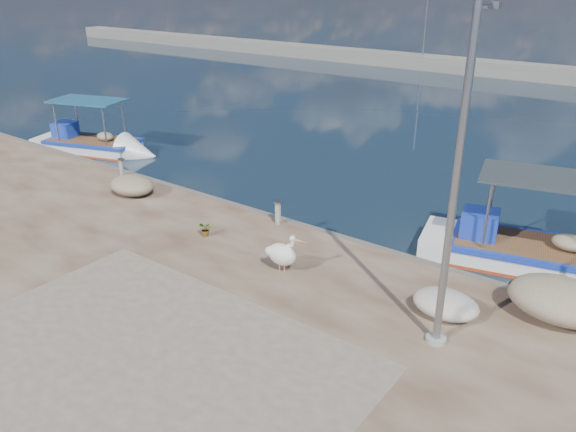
# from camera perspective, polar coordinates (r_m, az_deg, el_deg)

# --- Properties ---
(ground) EXTENTS (1400.00, 1400.00, 0.00)m
(ground) POSITION_cam_1_polar(r_m,az_deg,el_deg) (14.61, -9.05, -9.48)
(ground) COLOR #162635
(ground) RESTS_ON ground
(quay_patch) EXTENTS (9.00, 7.00, 0.01)m
(quay_patch) POSITION_cam_1_polar(r_m,az_deg,el_deg) (12.15, -16.10, -14.97)
(quay_patch) COLOR gray
(quay_patch) RESTS_ON quay
(breakwater) EXTENTS (120.00, 2.20, 7.50)m
(breakwater) POSITION_cam_1_polar(r_m,az_deg,el_deg) (49.73, 26.42, 12.68)
(breakwater) COLOR gray
(breakwater) RESTS_ON ground
(boat_left) EXTENTS (6.35, 3.75, 2.90)m
(boat_left) POSITION_cam_1_polar(r_m,az_deg,el_deg) (28.67, -19.23, 6.66)
(boat_left) COLOR white
(boat_left) RESTS_ON ground
(boat_right) EXTENTS (6.97, 3.64, 3.20)m
(boat_right) POSITION_cam_1_polar(r_m,az_deg,el_deg) (17.93, 23.62, -3.83)
(boat_right) COLOR white
(boat_right) RESTS_ON ground
(pelican) EXTENTS (1.16, 0.75, 1.10)m
(pelican) POSITION_cam_1_polar(r_m,az_deg,el_deg) (14.93, -0.56, -3.86)
(pelican) COLOR tan
(pelican) RESTS_ON quay
(lamp_post) EXTENTS (0.44, 0.96, 7.00)m
(lamp_post) POSITION_cam_1_polar(r_m,az_deg,el_deg) (11.41, 16.49, 1.53)
(lamp_post) COLOR gray
(lamp_post) RESTS_ON quay
(bollard_near) EXTENTS (0.25, 0.25, 0.77)m
(bollard_near) POSITION_cam_1_polar(r_m,az_deg,el_deg) (17.80, -1.03, 0.45)
(bollard_near) COLOR gray
(bollard_near) RESTS_ON quay
(bollard_far) EXTENTS (0.23, 0.23, 0.70)m
(bollard_far) POSITION_cam_1_polar(r_m,az_deg,el_deg) (23.12, -16.60, 4.85)
(bollard_far) COLOR gray
(bollard_far) RESTS_ON quay
(potted_plant) EXTENTS (0.49, 0.45, 0.46)m
(potted_plant) POSITION_cam_1_polar(r_m,az_deg,el_deg) (17.21, -8.37, -1.33)
(potted_plant) COLOR #33722D
(potted_plant) RESTS_ON quay
(net_pile_d) EXTENTS (1.56, 1.17, 0.58)m
(net_pile_d) POSITION_cam_1_polar(r_m,az_deg,el_deg) (13.72, 15.71, -8.60)
(net_pile_d) COLOR beige
(net_pile_d) RESTS_ON quay
(net_pile_c) EXTENTS (2.42, 1.73, 0.95)m
(net_pile_c) POSITION_cam_1_polar(r_m,az_deg,el_deg) (14.44, 26.04, -7.72)
(net_pile_c) COLOR tan
(net_pile_c) RESTS_ON quay
(net_pile_b) EXTENTS (1.75, 1.36, 0.68)m
(net_pile_b) POSITION_cam_1_polar(r_m,az_deg,el_deg) (21.04, -15.55, 3.04)
(net_pile_b) COLOR tan
(net_pile_b) RESTS_ON quay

